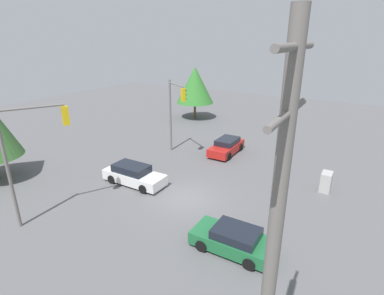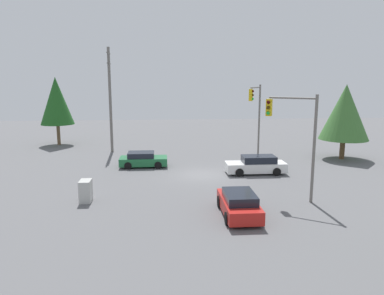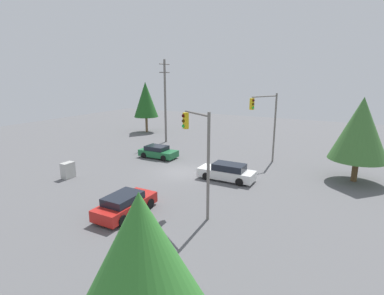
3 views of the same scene
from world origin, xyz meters
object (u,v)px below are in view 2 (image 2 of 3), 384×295
at_px(sedan_red, 239,204).
at_px(sedan_white, 256,165).
at_px(traffic_signal_cross, 256,109).
at_px(electrical_cabinet, 86,191).
at_px(traffic_signal_main, 296,130).
at_px(sedan_green, 143,160).

relative_size(sedan_red, sedan_white, 0.92).
bearing_deg(sedan_white, sedan_red, 160.23).
bearing_deg(traffic_signal_cross, sedan_white, 16.21).
bearing_deg(electrical_cabinet, traffic_signal_cross, -48.00).
bearing_deg(sedan_white, traffic_signal_main, -174.09).
xyz_separation_m(sedan_red, traffic_signal_main, (2.46, -3.93, 3.77)).
bearing_deg(traffic_signal_main, sedan_red, 65.04).
height_order(sedan_green, traffic_signal_main, traffic_signal_main).
relative_size(sedan_green, traffic_signal_cross, 0.59).
height_order(sedan_red, sedan_white, sedan_white).
distance_m(sedan_red, electrical_cabinet, 9.44).
bearing_deg(sedan_green, electrical_cabinet, -18.53).
bearing_deg(traffic_signal_main, sedan_white, -51.14).
bearing_deg(electrical_cabinet, traffic_signal_main, -92.56).
height_order(sedan_green, traffic_signal_cross, traffic_signal_cross).
bearing_deg(traffic_signal_cross, electrical_cabinet, -18.87).
xyz_separation_m(sedan_red, sedan_white, (9.03, -3.25, 0.02)).
relative_size(traffic_signal_cross, electrical_cabinet, 5.08).
bearing_deg(sedan_green, sedan_white, 71.42).
height_order(sedan_green, electrical_cabinet, electrical_cabinet).
height_order(sedan_white, traffic_signal_main, traffic_signal_main).
bearing_deg(electrical_cabinet, sedan_green, -18.53).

